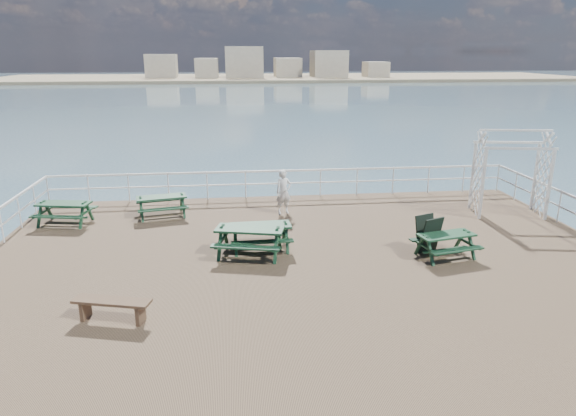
# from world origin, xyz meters

# --- Properties ---
(ground) EXTENTS (18.00, 14.00, 0.30)m
(ground) POSITION_xyz_m (0.00, 0.00, -0.15)
(ground) COLOR brown
(ground) RESTS_ON ground
(sea_backdrop) EXTENTS (300.00, 300.00, 9.20)m
(sea_backdrop) POSITION_xyz_m (12.54, 134.07, -0.51)
(sea_backdrop) COLOR #476777
(sea_backdrop) RESTS_ON ground
(railing) EXTENTS (17.77, 13.76, 1.10)m
(railing) POSITION_xyz_m (-0.07, 2.57, 0.87)
(railing) COLOR white
(railing) RESTS_ON ground
(picnic_table_a) EXTENTS (1.92, 1.66, 0.83)m
(picnic_table_a) POSITION_xyz_m (-7.53, 4.35, 0.53)
(picnic_table_a) COLOR #12321F
(picnic_table_a) RESTS_ON ground
(picnic_table_b) EXTENTS (1.92, 1.68, 0.81)m
(picnic_table_b) POSITION_xyz_m (-4.43, 4.84, 0.52)
(picnic_table_b) COLOR #12321F
(picnic_table_b) RESTS_ON ground
(picnic_table_c) EXTENTS (1.81, 1.57, 0.77)m
(picnic_table_c) POSITION_xyz_m (3.86, 0.20, 0.49)
(picnic_table_c) COLOR #12321F
(picnic_table_c) RESTS_ON ground
(picnic_table_d) EXTENTS (1.79, 1.46, 0.85)m
(picnic_table_d) POSITION_xyz_m (-1.22, 1.37, 0.54)
(picnic_table_d) COLOR #12321F
(picnic_table_d) RESTS_ON ground
(picnic_table_e) EXTENTS (2.18, 1.92, 0.91)m
(picnic_table_e) POSITION_xyz_m (-1.54, 0.94, 0.58)
(picnic_table_e) COLOR #12321F
(picnic_table_e) RESTS_ON ground
(flat_bench_near) EXTENTS (1.71, 0.82, 0.48)m
(flat_bench_near) POSITION_xyz_m (-4.58, -2.42, 0.36)
(flat_bench_near) COLOR brown
(flat_bench_near) RESTS_ON ground
(trellis_arbor) EXTENTS (2.58, 1.67, 2.98)m
(trellis_arbor) POSITION_xyz_m (7.60, 3.81, 1.32)
(trellis_arbor) COLOR white
(trellis_arbor) RESTS_ON ground
(sandwich_board) EXTENTS (0.79, 0.69, 1.07)m
(sandwich_board) POSITION_xyz_m (3.51, 0.64, 0.52)
(sandwich_board) COLOR black
(sandwich_board) RESTS_ON ground
(person) EXTENTS (0.65, 0.52, 1.56)m
(person) POSITION_xyz_m (-0.20, 4.71, 0.78)
(person) COLOR silver
(person) RESTS_ON ground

